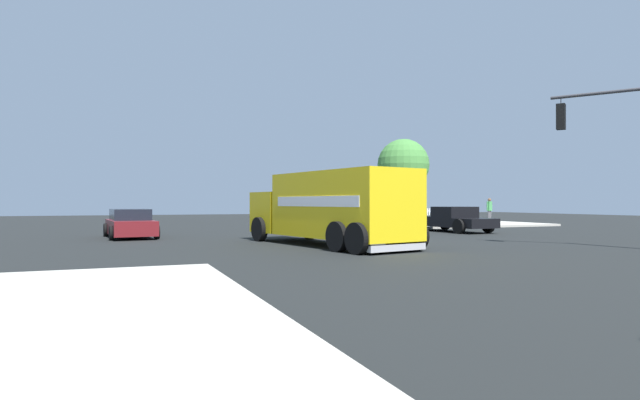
{
  "coord_description": "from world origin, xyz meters",
  "views": [
    {
      "loc": [
        9.15,
        19.64,
        1.62
      ],
      "look_at": [
        1.96,
        1.61,
        1.71
      ],
      "focal_mm": 29.08,
      "sensor_mm": 36.0,
      "label": 1
    }
  ],
  "objects_px": {
    "traffic_light_primary": "(628,141)",
    "sedan_maroon": "(130,224)",
    "shade_tree_near": "(403,165)",
    "pedestrian_near_corner": "(489,209)",
    "pickup_black": "(452,218)",
    "delivery_truck": "(330,207)"
  },
  "relations": [
    {
      "from": "sedan_maroon",
      "to": "pedestrian_near_corner",
      "type": "xyz_separation_m",
      "value": [
        -24.17,
        -4.6,
        0.53
      ]
    },
    {
      "from": "pedestrian_near_corner",
      "to": "shade_tree_near",
      "type": "bearing_deg",
      "value": -73.89
    },
    {
      "from": "sedan_maroon",
      "to": "pedestrian_near_corner",
      "type": "distance_m",
      "value": 24.61
    },
    {
      "from": "traffic_light_primary",
      "to": "shade_tree_near",
      "type": "bearing_deg",
      "value": -103.47
    },
    {
      "from": "shade_tree_near",
      "to": "pedestrian_near_corner",
      "type": "bearing_deg",
      "value": 106.11
    },
    {
      "from": "delivery_truck",
      "to": "traffic_light_primary",
      "type": "bearing_deg",
      "value": 150.3
    },
    {
      "from": "traffic_light_primary",
      "to": "pickup_black",
      "type": "xyz_separation_m",
      "value": [
        -0.75,
        -11.06,
        -3.03
      ]
    },
    {
      "from": "delivery_truck",
      "to": "pedestrian_near_corner",
      "type": "bearing_deg",
      "value": -145.52
    },
    {
      "from": "delivery_truck",
      "to": "pedestrian_near_corner",
      "type": "relative_size",
      "value": 4.78
    },
    {
      "from": "delivery_truck",
      "to": "traffic_light_primary",
      "type": "relative_size",
      "value": 1.48
    },
    {
      "from": "traffic_light_primary",
      "to": "sedan_maroon",
      "type": "height_order",
      "value": "traffic_light_primary"
    },
    {
      "from": "traffic_light_primary",
      "to": "pickup_black",
      "type": "height_order",
      "value": "traffic_light_primary"
    },
    {
      "from": "pickup_black",
      "to": "delivery_truck",
      "type": "bearing_deg",
      "value": 31.11
    },
    {
      "from": "traffic_light_primary",
      "to": "sedan_maroon",
      "type": "relative_size",
      "value": 1.29
    },
    {
      "from": "pickup_black",
      "to": "sedan_maroon",
      "type": "height_order",
      "value": "pickup_black"
    },
    {
      "from": "pedestrian_near_corner",
      "to": "traffic_light_primary",
      "type": "bearing_deg",
      "value": 64.07
    },
    {
      "from": "traffic_light_primary",
      "to": "sedan_maroon",
      "type": "distance_m",
      "value": 20.43
    },
    {
      "from": "pedestrian_near_corner",
      "to": "delivery_truck",
      "type": "bearing_deg",
      "value": 34.48
    },
    {
      "from": "traffic_light_primary",
      "to": "shade_tree_near",
      "type": "height_order",
      "value": "shade_tree_near"
    },
    {
      "from": "delivery_truck",
      "to": "shade_tree_near",
      "type": "distance_m",
      "value": 25.13
    },
    {
      "from": "pickup_black",
      "to": "sedan_maroon",
      "type": "bearing_deg",
      "value": -4.82
    },
    {
      "from": "pickup_black",
      "to": "pedestrian_near_corner",
      "type": "xyz_separation_m",
      "value": [
        -7.55,
        -6.0,
        0.43
      ]
    }
  ]
}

